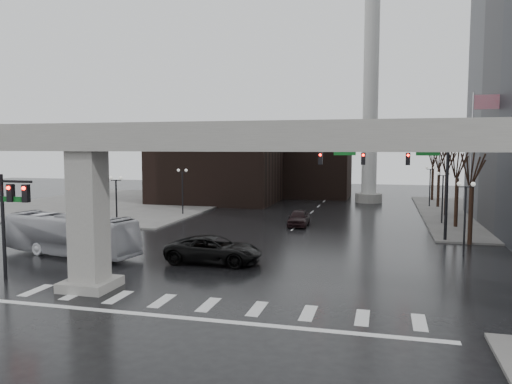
# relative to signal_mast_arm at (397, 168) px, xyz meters

# --- Properties ---
(ground) EXTENTS (160.00, 160.00, 0.00)m
(ground) POSITION_rel_signal_mast_arm_xyz_m (-8.99, -18.80, -5.83)
(ground) COLOR black
(ground) RESTS_ON ground
(sidewalk_nw) EXTENTS (28.00, 36.00, 0.15)m
(sidewalk_nw) POSITION_rel_signal_mast_arm_xyz_m (-34.99, 17.20, -5.75)
(sidewalk_nw) COLOR slate
(sidewalk_nw) RESTS_ON ground
(elevated_guideway) EXTENTS (48.00, 2.60, 8.70)m
(elevated_guideway) POSITION_rel_signal_mast_arm_xyz_m (-7.73, -18.80, 1.05)
(elevated_guideway) COLOR #989690
(elevated_guideway) RESTS_ON ground
(building_far_left) EXTENTS (16.00, 14.00, 10.00)m
(building_far_left) POSITION_rel_signal_mast_arm_xyz_m (-22.99, 23.20, -0.83)
(building_far_left) COLOR black
(building_far_left) RESTS_ON ground
(building_far_mid) EXTENTS (10.00, 10.00, 8.00)m
(building_far_mid) POSITION_rel_signal_mast_arm_xyz_m (-10.99, 33.20, -1.83)
(building_far_mid) COLOR black
(building_far_mid) RESTS_ON ground
(smokestack) EXTENTS (3.60, 3.60, 30.00)m
(smokestack) POSITION_rel_signal_mast_arm_xyz_m (-2.99, 27.20, 7.52)
(smokestack) COLOR silver
(smokestack) RESTS_ON ground
(signal_mast_arm) EXTENTS (12.12, 0.43, 8.00)m
(signal_mast_arm) POSITION_rel_signal_mast_arm_xyz_m (0.00, 0.00, 0.00)
(signal_mast_arm) COLOR black
(signal_mast_arm) RESTS_ON ground
(signal_left_pole) EXTENTS (2.30, 0.30, 6.00)m
(signal_left_pole) POSITION_rel_signal_mast_arm_xyz_m (-21.24, -18.30, -1.76)
(signal_left_pole) COLOR black
(signal_left_pole) RESTS_ON ground
(flagpole_assembly) EXTENTS (2.06, 0.12, 12.00)m
(flagpole_assembly) POSITION_rel_signal_mast_arm_xyz_m (6.30, 3.20, 1.70)
(flagpole_assembly) COLOR silver
(flagpole_assembly) RESTS_ON ground
(lamp_right_0) EXTENTS (1.22, 0.32, 5.11)m
(lamp_right_0) POSITION_rel_signal_mast_arm_xyz_m (4.51, -4.80, -2.36)
(lamp_right_0) COLOR black
(lamp_right_0) RESTS_ON ground
(lamp_right_1) EXTENTS (1.22, 0.32, 5.11)m
(lamp_right_1) POSITION_rel_signal_mast_arm_xyz_m (4.51, 9.20, -2.36)
(lamp_right_1) COLOR black
(lamp_right_1) RESTS_ON ground
(lamp_right_2) EXTENTS (1.22, 0.32, 5.11)m
(lamp_right_2) POSITION_rel_signal_mast_arm_xyz_m (4.51, 23.20, -2.36)
(lamp_right_2) COLOR black
(lamp_right_2) RESTS_ON ground
(lamp_left_0) EXTENTS (1.22, 0.32, 5.11)m
(lamp_left_0) POSITION_rel_signal_mast_arm_xyz_m (-22.49, -4.80, -2.36)
(lamp_left_0) COLOR black
(lamp_left_0) RESTS_ON ground
(lamp_left_1) EXTENTS (1.22, 0.32, 5.11)m
(lamp_left_1) POSITION_rel_signal_mast_arm_xyz_m (-22.49, 9.20, -2.36)
(lamp_left_1) COLOR black
(lamp_left_1) RESTS_ON ground
(lamp_left_2) EXTENTS (1.22, 0.32, 5.11)m
(lamp_left_2) POSITION_rel_signal_mast_arm_xyz_m (-22.49, 23.20, -2.36)
(lamp_left_2) COLOR black
(lamp_left_2) RESTS_ON ground
(tree_right_0) EXTENTS (1.09, 1.58, 7.50)m
(tree_right_0) POSITION_rel_signal_mast_arm_xyz_m (5.54, -0.78, -3.04)
(tree_right_0) COLOR black
(tree_right_0) RESTS_ON ground
(tree_right_1) EXTENTS (1.09, 1.61, 7.67)m
(tree_right_1) POSITION_rel_signal_mast_arm_xyz_m (5.54, 7.22, -2.98)
(tree_right_1) COLOR black
(tree_right_1) RESTS_ON ground
(tree_right_2) EXTENTS (1.10, 1.63, 7.85)m
(tree_right_2) POSITION_rel_signal_mast_arm_xyz_m (5.54, 15.22, -2.91)
(tree_right_2) COLOR black
(tree_right_2) RESTS_ON ground
(tree_right_3) EXTENTS (1.11, 1.66, 8.02)m
(tree_right_3) POSITION_rel_signal_mast_arm_xyz_m (5.54, 23.22, -2.85)
(tree_right_3) COLOR black
(tree_right_3) RESTS_ON ground
(tree_right_4) EXTENTS (1.12, 1.69, 8.19)m
(tree_right_4) POSITION_rel_signal_mast_arm_xyz_m (5.54, 31.22, -2.79)
(tree_right_4) COLOR black
(tree_right_4) RESTS_ON ground
(pickup_truck) EXTENTS (6.27, 2.90, 1.74)m
(pickup_truck) POSITION_rel_signal_mast_arm_xyz_m (-11.59, -11.57, -4.96)
(pickup_truck) COLOR black
(pickup_truck) RESTS_ON ground
(city_bus) EXTENTS (10.82, 4.54, 2.93)m
(city_bus) POSITION_rel_signal_mast_arm_xyz_m (-21.97, -11.85, -4.36)
(city_bus) COLOR silver
(city_bus) RESTS_ON ground
(far_car) EXTENTS (2.02, 4.61, 1.55)m
(far_car) POSITION_rel_signal_mast_arm_xyz_m (-8.80, 4.84, -5.05)
(far_car) COLOR black
(far_car) RESTS_ON ground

